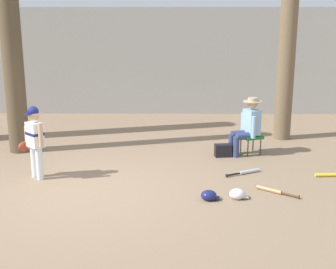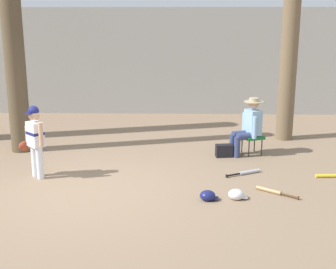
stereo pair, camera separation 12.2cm
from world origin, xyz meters
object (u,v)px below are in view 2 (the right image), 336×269
tree_near_player (13,38)px  tree_behind_spectator (291,27)px  batting_helmet_navy (208,196)px  bat_aluminum_silver (247,172)px  bat_yellow_trainer (332,176)px  bat_wood_tan (272,191)px  folding_stool (252,137)px  handbag_beside_stool (224,151)px  batting_helmet_white (236,194)px  seated_spectator (249,125)px  young_ballplayer (35,137)px

tree_near_player → tree_behind_spectator: tree_behind_spectator is taller
tree_behind_spectator → batting_helmet_navy: (-2.02, -3.86, -2.52)m
bat_aluminum_silver → batting_helmet_navy: bearing=-122.0°
bat_yellow_trainer → bat_wood_tan: same height
bat_yellow_trainer → batting_helmet_navy: batting_helmet_navy is taller
tree_near_player → folding_stool: tree_near_player is taller
folding_stool → handbag_beside_stool: 0.68m
tree_behind_spectator → batting_helmet_white: bearing=-112.5°
tree_near_player → batting_helmet_navy: 5.26m
tree_near_player → batting_helmet_white: bearing=-31.1°
tree_behind_spectator → bat_aluminum_silver: tree_behind_spectator is taller
tree_behind_spectator → seated_spectator: bearing=-128.0°
seated_spectator → bat_wood_tan: seated_spectator is taller
tree_near_player → handbag_beside_stool: bearing=-4.5°
seated_spectator → batting_helmet_navy: seated_spectator is taller
handbag_beside_stool → batting_helmet_navy: size_ratio=1.16×
bat_yellow_trainer → batting_helmet_navy: bearing=-153.9°
tree_behind_spectator → bat_yellow_trainer: bearing=-84.6°
batting_helmet_white → tree_near_player: bearing=148.9°
young_ballplayer → folding_stool: young_ballplayer is taller
folding_stool → handbag_beside_stool: (-0.60, -0.21, -0.23)m
batting_helmet_white → batting_helmet_navy: bearing=-172.1°
seated_spectator → batting_helmet_white: 2.57m
bat_yellow_trainer → bat_aluminum_silver: (-1.50, 0.14, -0.00)m
batting_helmet_navy → bat_wood_tan: bearing=17.3°
batting_helmet_navy → batting_helmet_white: 0.46m
handbag_beside_stool → batting_helmet_navy: 2.38m
young_ballplayer → bat_aluminum_silver: bearing=4.3°
handbag_beside_stool → bat_yellow_trainer: handbag_beside_stool is taller
bat_aluminum_silver → tree_near_player: bearing=163.1°
bat_wood_tan → batting_helmet_white: size_ratio=2.08×
bat_yellow_trainer → bat_wood_tan: (-1.22, -0.79, 0.00)m
tree_behind_spectator → folding_stool: 2.76m
young_ballplayer → batting_helmet_navy: 3.23m
handbag_beside_stool → bat_aluminum_silver: (0.33, -1.08, -0.10)m
handbag_beside_stool → batting_helmet_navy: bearing=-101.2°
seated_spectator → folding_stool: bearing=21.0°
bat_yellow_trainer → handbag_beside_stool: bearing=146.2°
bat_yellow_trainer → bat_aluminum_silver: 1.50m
bat_wood_tan → batting_helmet_navy: bearing=-162.7°
tree_near_player → bat_wood_tan: (4.95, -2.35, -2.36)m
young_ballplayer → bat_wood_tan: (4.07, -0.64, -0.71)m
handbag_beside_stool → bat_yellow_trainer: 2.19m
batting_helmet_white → bat_aluminum_silver: bearing=74.4°
tree_behind_spectator → handbag_beside_stool: 3.29m
handbag_beside_stool → batting_helmet_white: (-0.01, -2.28, -0.06)m
tree_near_player → batting_helmet_white: 5.57m
batting_helmet_navy → seated_spectator: bearing=68.9°
batting_helmet_navy → folding_stool: bearing=67.4°
handbag_beside_stool → bat_wood_tan: (0.60, -2.01, -0.10)m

